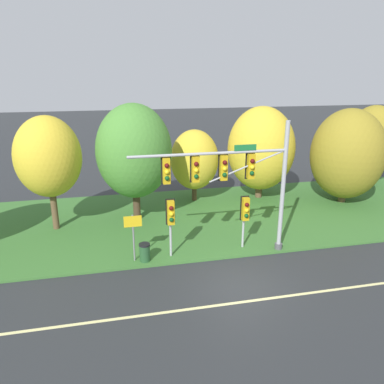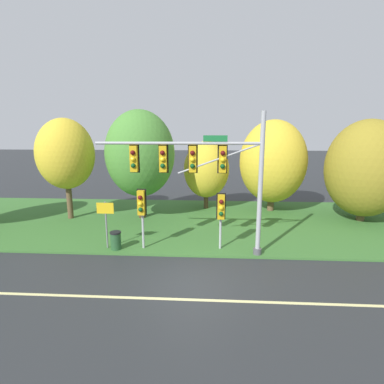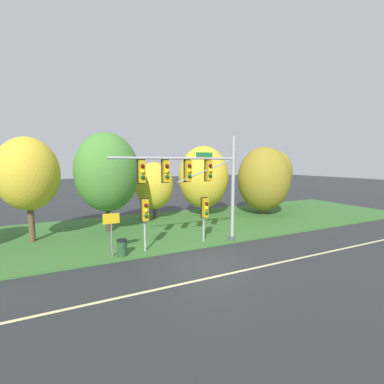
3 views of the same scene
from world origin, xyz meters
TOP-DOWN VIEW (x-y plane):
  - ground_plane at (0.00, 0.00)m, footprint 160.00×160.00m
  - lane_stripe at (0.00, -1.20)m, footprint 36.00×0.16m
  - grass_verge at (0.00, 8.25)m, footprint 48.00×11.50m
  - traffic_signal_mast at (0.45, 2.84)m, footprint 7.92×0.49m
  - pedestrian_signal_near_kerb at (1.31, 3.31)m, footprint 0.46×0.55m
  - pedestrian_signal_further_along at (-2.63, 3.14)m, footprint 0.46×0.55m
  - route_sign_post at (-4.49, 3.20)m, footprint 0.87×0.08m
  - tree_left_of_mast at (-8.80, 8.26)m, footprint 3.73×3.73m
  - tree_behind_signpost at (-3.92, 8.73)m, footprint 4.60×4.60m
  - tree_mid_verge at (0.47, 11.52)m, footprint 3.42×3.42m
  - tree_tall_centre at (5.33, 11.18)m, footprint 4.83×4.83m
  - tree_right_far at (10.84, 8.90)m, footprint 5.05×5.05m
  - tree_furthest_back at (15.21, 12.08)m, footprint 3.95×3.95m
  - trash_bin at (-3.99, 3.05)m, footprint 0.56×0.56m

SIDE VIEW (x-z plane):
  - ground_plane at x=0.00m, z-range 0.00..0.00m
  - lane_stripe at x=0.00m, z-range 0.00..0.01m
  - grass_verge at x=0.00m, z-range 0.00..0.10m
  - trash_bin at x=-3.99m, z-range 0.11..1.04m
  - route_sign_post at x=-4.49m, z-range 0.53..2.97m
  - pedestrian_signal_near_kerb at x=1.31m, z-range 0.73..3.64m
  - pedestrian_signal_further_along at x=-2.63m, z-range 0.80..3.91m
  - tree_mid_verge at x=0.47m, z-range 0.53..5.70m
  - tree_right_far at x=10.84m, z-range 0.27..6.93m
  - tree_tall_centre at x=5.33m, z-range 0.43..7.13m
  - tree_furthest_back at x=15.21m, z-range 0.87..7.38m
  - traffic_signal_mast at x=0.45m, z-range 0.94..7.73m
  - tree_left_of_mast at x=-8.80m, z-range 1.12..7.85m
  - tree_behind_signpost at x=-3.92m, z-range 0.85..8.13m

